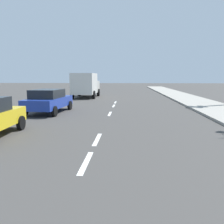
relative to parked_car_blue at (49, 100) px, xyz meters
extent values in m
plane|color=#423F3D|center=(4.12, 1.00, -0.84)|extent=(160.00, 160.00, 0.00)
cube|color=#9E998E|center=(11.77, 3.00, -0.77)|extent=(3.60, 80.00, 0.14)
cube|color=white|center=(4.12, -9.07, -0.84)|extent=(0.16, 1.80, 0.01)
cube|color=white|center=(4.12, -6.60, -0.84)|extent=(0.16, 1.80, 0.01)
cube|color=white|center=(4.12, -0.22, -0.84)|extent=(0.16, 1.80, 0.01)
cube|color=white|center=(4.12, 4.04, -0.84)|extent=(0.16, 1.80, 0.01)
cube|color=white|center=(4.12, 6.79, -0.84)|extent=(0.16, 1.80, 0.01)
cylinder|color=black|center=(0.47, -5.19, -0.52)|extent=(0.20, 0.65, 0.64)
cube|color=#1E389E|center=(0.00, 0.06, -0.15)|extent=(2.16, 4.62, 0.64)
cube|color=black|center=(-0.01, -0.16, 0.45)|extent=(1.80, 2.44, 0.56)
cylinder|color=black|center=(-0.85, 1.65, -0.52)|extent=(0.22, 0.65, 0.64)
cylinder|color=black|center=(1.04, 1.54, -0.52)|extent=(0.22, 0.65, 0.64)
cylinder|color=black|center=(-1.03, -1.42, -0.52)|extent=(0.22, 0.65, 0.64)
cylinder|color=black|center=(0.86, -1.53, -0.52)|extent=(0.22, 0.65, 0.64)
cube|color=beige|center=(0.37, 14.32, 0.36)|extent=(2.42, 2.36, 1.40)
cube|color=silver|center=(0.35, 11.33, 0.81)|extent=(2.43, 4.18, 2.30)
cylinder|color=black|center=(-0.83, 14.20, -0.39)|extent=(0.29, 0.90, 0.90)
cylinder|color=black|center=(1.57, 14.18, -0.39)|extent=(0.29, 0.90, 0.90)
cylinder|color=black|center=(-0.86, 10.30, -0.39)|extent=(0.29, 0.90, 0.90)
cylinder|color=black|center=(1.54, 10.28, -0.39)|extent=(0.29, 0.90, 0.90)
camera|label=1|loc=(5.26, -15.27, 1.51)|focal=37.61mm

